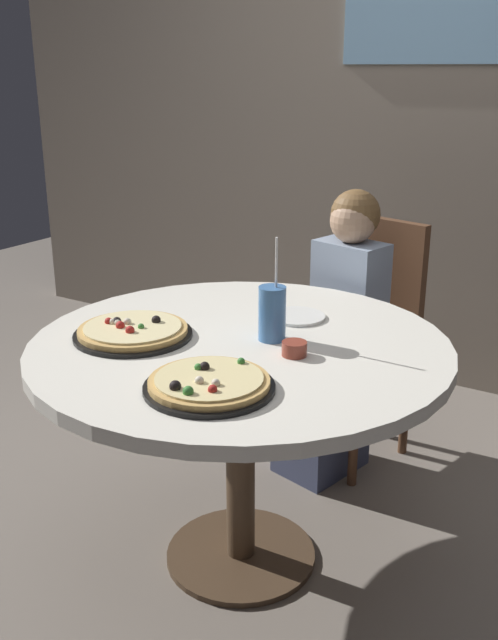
{
  "coord_description": "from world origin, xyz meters",
  "views": [
    {
      "loc": [
        1.05,
        -1.63,
        1.5
      ],
      "look_at": [
        0.0,
        0.05,
        0.8
      ],
      "focal_mm": 40.24,
      "sensor_mm": 36.0,
      "label": 1
    }
  ],
  "objects_px": {
    "sauce_bowl": "(294,349)",
    "pizza_veggie": "(133,331)",
    "pizza_cheese": "(209,384)",
    "soda_cup": "(272,313)",
    "diner_child": "(335,349)",
    "chair_wooden": "(363,326)",
    "dining_table": "(240,372)",
    "plate_small": "(297,316)"
  },
  "relations": [
    {
      "from": "sauce_bowl",
      "to": "pizza_veggie",
      "type": "bearing_deg",
      "value": -165.47
    },
    {
      "from": "pizza_cheese",
      "to": "soda_cup",
      "type": "relative_size",
      "value": 1.06
    },
    {
      "from": "pizza_veggie",
      "to": "soda_cup",
      "type": "relative_size",
      "value": 1.14
    },
    {
      "from": "diner_child",
      "to": "pizza_veggie",
      "type": "height_order",
      "value": "diner_child"
    },
    {
      "from": "chair_wooden",
      "to": "sauce_bowl",
      "type": "bearing_deg",
      "value": -79.44
    },
    {
      "from": "chair_wooden",
      "to": "sauce_bowl",
      "type": "relative_size",
      "value": 13.57
    },
    {
      "from": "dining_table",
      "to": "chair_wooden",
      "type": "xyz_separation_m",
      "value": [
        0.02,
        0.88,
        -0.12
      ]
    },
    {
      "from": "dining_table",
      "to": "diner_child",
      "type": "relative_size",
      "value": 1.13
    },
    {
      "from": "chair_wooden",
      "to": "pizza_cheese",
      "type": "distance_m",
      "value": 1.22
    },
    {
      "from": "diner_child",
      "to": "pizza_cheese",
      "type": "height_order",
      "value": "diner_child"
    },
    {
      "from": "diner_child",
      "to": "soda_cup",
      "type": "relative_size",
      "value": 3.51
    },
    {
      "from": "dining_table",
      "to": "soda_cup",
      "type": "distance_m",
      "value": 0.2
    },
    {
      "from": "soda_cup",
      "to": "sauce_bowl",
      "type": "bearing_deg",
      "value": -32.76
    },
    {
      "from": "pizza_cheese",
      "to": "plate_small",
      "type": "relative_size",
      "value": 1.82
    },
    {
      "from": "diner_child",
      "to": "pizza_veggie",
      "type": "xyz_separation_m",
      "value": [
        -0.27,
        -0.83,
        0.28
      ]
    },
    {
      "from": "chair_wooden",
      "to": "diner_child",
      "type": "bearing_deg",
      "value": -101.72
    },
    {
      "from": "chair_wooden",
      "to": "sauce_bowl",
      "type": "distance_m",
      "value": 0.94
    },
    {
      "from": "dining_table",
      "to": "plate_small",
      "type": "bearing_deg",
      "value": 80.82
    },
    {
      "from": "chair_wooden",
      "to": "diner_child",
      "type": "height_order",
      "value": "diner_child"
    },
    {
      "from": "diner_child",
      "to": "pizza_cheese",
      "type": "relative_size",
      "value": 3.3
    },
    {
      "from": "chair_wooden",
      "to": "pizza_veggie",
      "type": "xyz_separation_m",
      "value": [
        -0.31,
        -1.01,
        0.24
      ]
    },
    {
      "from": "dining_table",
      "to": "chair_wooden",
      "type": "distance_m",
      "value": 0.89
    },
    {
      "from": "pizza_cheese",
      "to": "sauce_bowl",
      "type": "distance_m",
      "value": 0.32
    },
    {
      "from": "diner_child",
      "to": "soda_cup",
      "type": "bearing_deg",
      "value": -82.08
    },
    {
      "from": "dining_table",
      "to": "plate_small",
      "type": "xyz_separation_m",
      "value": [
        0.04,
        0.27,
        0.1
      ]
    },
    {
      "from": "dining_table",
      "to": "sauce_bowl",
      "type": "distance_m",
      "value": 0.22
    },
    {
      "from": "dining_table",
      "to": "diner_child",
      "type": "distance_m",
      "value": 0.72
    },
    {
      "from": "pizza_cheese",
      "to": "plate_small",
      "type": "distance_m",
      "value": 0.59
    },
    {
      "from": "soda_cup",
      "to": "sauce_bowl",
      "type": "xyz_separation_m",
      "value": [
        0.11,
        -0.07,
        -0.06
      ]
    },
    {
      "from": "pizza_veggie",
      "to": "dining_table",
      "type": "bearing_deg",
      "value": 25.19
    },
    {
      "from": "diner_child",
      "to": "sauce_bowl",
      "type": "xyz_separation_m",
      "value": [
        0.2,
        -0.71,
        0.29
      ]
    },
    {
      "from": "pizza_cheese",
      "to": "soda_cup",
      "type": "distance_m",
      "value": 0.39
    },
    {
      "from": "pizza_veggie",
      "to": "soda_cup",
      "type": "height_order",
      "value": "soda_cup"
    },
    {
      "from": "plate_small",
      "to": "dining_table",
      "type": "bearing_deg",
      "value": -99.18
    },
    {
      "from": "diner_child",
      "to": "soda_cup",
      "type": "distance_m",
      "value": 0.73
    },
    {
      "from": "plate_small",
      "to": "pizza_cheese",
      "type": "bearing_deg",
      "value": -83.05
    },
    {
      "from": "pizza_veggie",
      "to": "pizza_cheese",
      "type": "xyz_separation_m",
      "value": [
        0.4,
        -0.18,
        -0.0
      ]
    },
    {
      "from": "chair_wooden",
      "to": "dining_table",
      "type": "bearing_deg",
      "value": -91.32
    },
    {
      "from": "chair_wooden",
      "to": "pizza_cheese",
      "type": "height_order",
      "value": "chair_wooden"
    },
    {
      "from": "pizza_cheese",
      "to": "sauce_bowl",
      "type": "height_order",
      "value": "pizza_cheese"
    },
    {
      "from": "soda_cup",
      "to": "pizza_veggie",
      "type": "bearing_deg",
      "value": -151.39
    },
    {
      "from": "chair_wooden",
      "to": "pizza_cheese",
      "type": "xyz_separation_m",
      "value": [
        0.09,
        -1.2,
        0.24
      ]
    }
  ]
}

